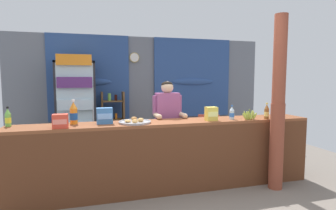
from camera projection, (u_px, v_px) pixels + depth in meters
ground_plane at (163, 170)px, 4.70m from camera, size 7.67×7.67×0.00m
back_wall_curtained at (144, 91)px, 6.25m from camera, size 5.71×0.22×2.50m
stall_counter at (172, 149)px, 3.77m from camera, size 4.24×0.52×0.98m
timber_post at (278, 107)px, 3.84m from camera, size 0.22×0.20×2.45m
drink_fridge at (76, 103)px, 5.38m from camera, size 0.74×0.69×2.02m
bottle_shelf_rack at (113, 121)px, 5.78m from camera, size 0.48×0.28×1.30m
plastic_lawn_chair at (209, 132)px, 5.61m from camera, size 0.59×0.59×0.86m
shopkeeper at (167, 118)px, 4.31m from camera, size 0.47×0.42×1.53m
soda_bottle_orange_soda at (74, 114)px, 3.59m from camera, size 0.10×0.10×0.33m
soda_bottle_lime_soda at (8, 118)px, 3.42m from camera, size 0.07×0.07×0.25m
soda_bottle_iced_tea at (267, 112)px, 4.05m from camera, size 0.07×0.07×0.24m
soda_bottle_water at (232, 113)px, 4.02m from camera, size 0.07×0.07×0.21m
snack_box_biscuit at (105, 116)px, 3.63m from camera, size 0.21×0.14×0.21m
snack_box_instant_noodle at (211, 114)px, 3.90m from camera, size 0.16×0.12×0.20m
snack_box_crackers at (60, 121)px, 3.30m from camera, size 0.18×0.13×0.17m
pastry_tray at (135, 122)px, 3.68m from camera, size 0.43×0.43×0.07m
banana_bunch at (249, 115)px, 3.99m from camera, size 0.26×0.06×0.16m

